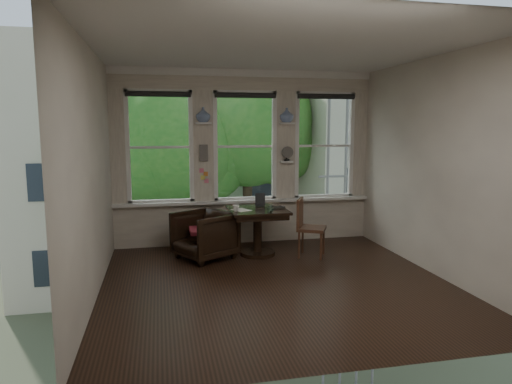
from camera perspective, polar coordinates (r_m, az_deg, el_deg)
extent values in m
plane|color=black|center=(6.13, 2.60, -11.32)|extent=(4.50, 4.50, 0.00)
plane|color=silver|center=(5.85, 2.80, 17.57)|extent=(4.50, 4.50, 0.00)
plane|color=beige|center=(7.99, -1.41, 4.28)|extent=(4.50, 0.00, 4.50)
plane|color=beige|center=(3.68, 11.59, -0.50)|extent=(4.50, 0.00, 4.50)
plane|color=beige|center=(5.67, -19.92, 2.18)|extent=(0.00, 4.50, 4.50)
plane|color=beige|center=(6.73, 21.59, 2.97)|extent=(0.00, 4.50, 4.50)
cube|color=white|center=(7.77, -6.60, 8.55)|extent=(0.26, 0.16, 0.03)
cube|color=white|center=(8.04, 3.86, 8.57)|extent=(0.26, 0.16, 0.03)
cube|color=#59544F|center=(7.81, -6.57, 4.88)|extent=(0.14, 0.06, 0.28)
imported|color=silver|center=(7.77, -6.62, 9.57)|extent=(0.24, 0.24, 0.25)
imported|color=silver|center=(8.04, 3.87, 9.56)|extent=(0.24, 0.24, 0.25)
imported|color=black|center=(7.15, -6.45, -5.38)|extent=(1.11, 1.10, 0.75)
cube|color=maroon|center=(7.14, -6.46, -4.77)|extent=(0.45, 0.45, 0.06)
imported|color=black|center=(7.25, 2.51, -2.01)|extent=(0.34, 0.26, 0.02)
imported|color=white|center=(7.03, -2.52, -2.01)|extent=(0.12, 0.12, 0.10)
imported|color=white|center=(6.94, 1.78, -2.16)|extent=(0.15, 0.15, 0.09)
cube|color=black|center=(7.42, 0.52, -1.00)|extent=(0.17, 0.11, 0.22)
cube|color=silver|center=(7.13, -1.88, -2.26)|extent=(0.33, 0.36, 0.00)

